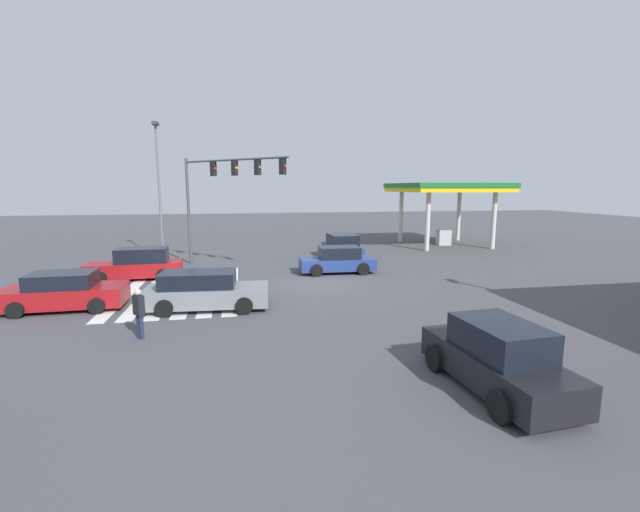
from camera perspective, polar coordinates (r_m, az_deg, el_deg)
name	(u,v)px	position (r m, az deg, el deg)	size (l,w,h in m)	color
ground_plane	(320,283)	(22.00, 0.00, -3.63)	(121.18, 121.18, 0.00)	#47474C
crosswalk_markings	(182,289)	(21.84, -17.97, -4.17)	(10.11, 5.35, 0.01)	silver
traffic_signal_mast	(222,183)	(26.06, -12.98, 9.46)	(5.89, 5.89, 6.66)	#47474C
car_0	(338,260)	(24.55, 2.39, -0.60)	(2.08, 4.32, 1.51)	navy
car_1	(205,291)	(17.83, -15.10, -4.54)	(2.27, 4.94, 1.55)	gray
car_2	(497,359)	(11.42, 22.51, -12.53)	(4.40, 2.19, 1.71)	black
car_3	(342,247)	(29.62, 2.95, 1.24)	(4.30, 2.33, 1.67)	navy
car_4	(64,292)	(20.05, -30.92, -4.14)	(2.22, 4.58, 1.51)	maroon
car_5	(137,265)	(24.83, -23.21, -1.08)	(2.10, 4.88, 1.68)	maroon
gas_station_canopy	(446,190)	(37.52, 16.44, 8.44)	(8.13, 8.13, 5.20)	yellow
pedestrian	(139,311)	(15.07, -22.99, -6.77)	(0.41, 0.41, 1.67)	#232842
street_light_pole_b	(159,180)	(31.19, -20.71, 9.51)	(0.80, 0.36, 9.12)	slate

